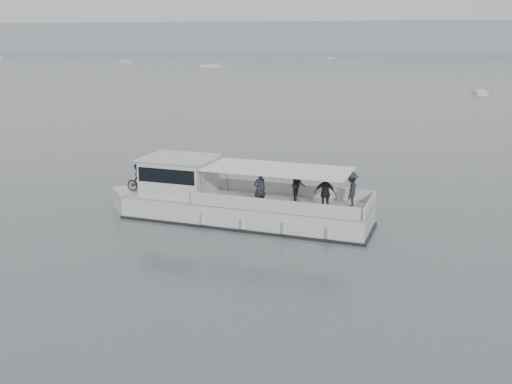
# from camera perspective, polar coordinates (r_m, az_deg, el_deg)

# --- Properties ---
(ground) EXTENTS (1400.00, 1400.00, 0.00)m
(ground) POSITION_cam_1_polar(r_m,az_deg,el_deg) (29.20, -5.05, -3.13)
(ground) COLOR #515C5F
(ground) RESTS_ON ground
(headland) EXTENTS (1400.00, 90.00, 28.00)m
(headland) POSITION_cam_1_polar(r_m,az_deg,el_deg) (586.74, 10.76, 14.97)
(headland) COLOR #939EA8
(headland) RESTS_ON ground
(tour_boat) EXTENTS (14.52, 5.36, 6.04)m
(tour_boat) POSITION_cam_1_polar(r_m,az_deg,el_deg) (29.53, -3.25, -0.88)
(tour_boat) COLOR silver
(tour_boat) RESTS_ON ground
(moored_fleet) EXTENTS (377.61, 351.11, 9.59)m
(moored_fleet) POSITION_cam_1_polar(r_m,az_deg,el_deg) (221.07, -0.74, 12.50)
(moored_fleet) COLOR silver
(moored_fleet) RESTS_ON ground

